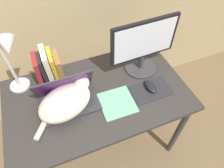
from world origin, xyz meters
The scene contains 9 objects.
desk centered at (0.00, 0.35, 0.65)m, with size 1.18×0.70×0.73m.
laptop centered at (-0.19, 0.36, 0.78)m, with size 0.36×0.23×0.23m.
cat centered at (-0.20, 0.31, 0.81)m, with size 0.41×0.33×0.15m.
external_monitor centered at (0.37, 0.46, 0.94)m, with size 0.46×0.23×0.39m.
mousepad centered at (0.34, 0.25, 0.73)m, with size 0.27×0.17×0.00m.
computer_mouse centered at (0.35, 0.26, 0.75)m, with size 0.06×0.11×0.04m.
book_row centered at (-0.25, 0.60, 0.84)m, with size 0.17×0.16×0.25m.
desk_lamp centered at (-0.42, 0.58, 1.02)m, with size 0.17×0.17×0.43m.
notepad centered at (0.09, 0.23, 0.74)m, with size 0.22×0.22×0.01m.
Camera 1 is at (-0.20, -0.42, 1.78)m, focal length 32.00 mm.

